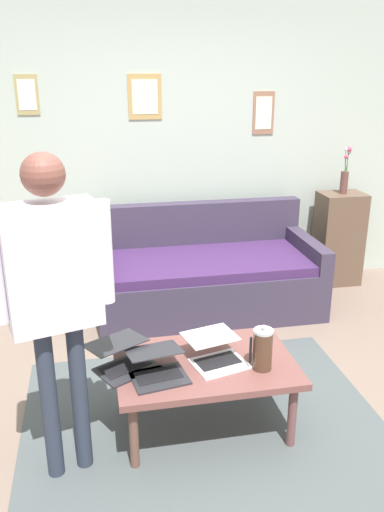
{
  "coord_description": "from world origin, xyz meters",
  "views": [
    {
      "loc": [
        0.72,
        2.62,
        2.03
      ],
      "look_at": [
        0.05,
        -0.74,
        0.8
      ],
      "focal_mm": 36.84,
      "sensor_mm": 36.0,
      "label": 1
    }
  ],
  "objects_px": {
    "laptop_center": "(157,368)",
    "couch": "(206,275)",
    "laptop_right": "(123,359)",
    "side_shelf": "(338,239)",
    "coffee_table": "(205,368)",
    "flower_vase": "(345,176)",
    "french_press": "(263,349)",
    "person_standing": "(53,282)",
    "laptop_left": "(216,354)"
  },
  "relations": [
    {
      "from": "laptop_center",
      "to": "french_press",
      "type": "xyz_separation_m",
      "value": [
        -0.58,
        0.04,
        0.08
      ]
    },
    {
      "from": "couch",
      "to": "person_standing",
      "type": "relative_size",
      "value": 1.13
    },
    {
      "from": "laptop_right",
      "to": "flower_vase",
      "type": "distance_m",
      "value": 3.0
    },
    {
      "from": "laptop_left",
      "to": "flower_vase",
      "type": "xyz_separation_m",
      "value": [
        -1.71,
        -1.96,
        0.59
      ]
    },
    {
      "from": "laptop_left",
      "to": "french_press",
      "type": "relative_size",
      "value": 1.52
    },
    {
      "from": "laptop_right",
      "to": "laptop_center",
      "type": "bearing_deg",
      "value": 144.28
    },
    {
      "from": "laptop_left",
      "to": "person_standing",
      "type": "height_order",
      "value": "person_standing"
    },
    {
      "from": "couch",
      "to": "side_shelf",
      "type": "height_order",
      "value": "side_shelf"
    },
    {
      "from": "laptop_left",
      "to": "person_standing",
      "type": "distance_m",
      "value": 1.06
    },
    {
      "from": "laptop_left",
      "to": "french_press",
      "type": "bearing_deg",
      "value": 152.33
    },
    {
      "from": "side_shelf",
      "to": "flower_vase",
      "type": "relative_size",
      "value": 2.03
    },
    {
      "from": "coffee_table",
      "to": "laptop_center",
      "type": "relative_size",
      "value": 2.8
    },
    {
      "from": "laptop_right",
      "to": "side_shelf",
      "type": "bearing_deg",
      "value": -139.42
    },
    {
      "from": "coffee_table",
      "to": "flower_vase",
      "type": "height_order",
      "value": "flower_vase"
    },
    {
      "from": "coffee_table",
      "to": "laptop_left",
      "type": "relative_size",
      "value": 2.51
    },
    {
      "from": "french_press",
      "to": "side_shelf",
      "type": "distance_m",
      "value": 2.56
    },
    {
      "from": "laptop_left",
      "to": "couch",
      "type": "bearing_deg",
      "value": -100.69
    },
    {
      "from": "coffee_table",
      "to": "laptop_center",
      "type": "height_order",
      "value": "laptop_center"
    },
    {
      "from": "side_shelf",
      "to": "flower_vase",
      "type": "height_order",
      "value": "flower_vase"
    },
    {
      "from": "laptop_center",
      "to": "french_press",
      "type": "relative_size",
      "value": 1.36
    },
    {
      "from": "couch",
      "to": "person_standing",
      "type": "distance_m",
      "value": 2.3
    },
    {
      "from": "laptop_right",
      "to": "french_press",
      "type": "bearing_deg",
      "value": 167.66
    },
    {
      "from": "laptop_right",
      "to": "french_press",
      "type": "relative_size",
      "value": 1.67
    },
    {
      "from": "person_standing",
      "to": "laptop_left",
      "type": "bearing_deg",
      "value": -166.16
    },
    {
      "from": "couch",
      "to": "flower_vase",
      "type": "distance_m",
      "value": 1.63
    },
    {
      "from": "laptop_left",
      "to": "person_standing",
      "type": "xyz_separation_m",
      "value": [
        0.84,
        0.21,
        0.6
      ]
    },
    {
      "from": "french_press",
      "to": "side_shelf",
      "type": "height_order",
      "value": "side_shelf"
    },
    {
      "from": "laptop_right",
      "to": "person_standing",
      "type": "distance_m",
      "value": 0.72
    },
    {
      "from": "laptop_right",
      "to": "side_shelf",
      "type": "relative_size",
      "value": 0.5
    },
    {
      "from": "laptop_center",
      "to": "couch",
      "type": "bearing_deg",
      "value": -111.01
    },
    {
      "from": "laptop_left",
      "to": "flower_vase",
      "type": "bearing_deg",
      "value": -131.15
    },
    {
      "from": "side_shelf",
      "to": "person_standing",
      "type": "distance_m",
      "value": 3.41
    },
    {
      "from": "coffee_table",
      "to": "french_press",
      "type": "distance_m",
      "value": 0.37
    },
    {
      "from": "couch",
      "to": "person_standing",
      "type": "xyz_separation_m",
      "value": [
        1.15,
        1.84,
        0.78
      ]
    },
    {
      "from": "laptop_right",
      "to": "flower_vase",
      "type": "relative_size",
      "value": 1.01
    },
    {
      "from": "couch",
      "to": "side_shelf",
      "type": "bearing_deg",
      "value": -166.65
    },
    {
      "from": "side_shelf",
      "to": "laptop_left",
      "type": "bearing_deg",
      "value": 48.91
    },
    {
      "from": "laptop_center",
      "to": "flower_vase",
      "type": "height_order",
      "value": "flower_vase"
    },
    {
      "from": "laptop_center",
      "to": "laptop_right",
      "type": "distance_m",
      "value": 0.22
    },
    {
      "from": "couch",
      "to": "coffee_table",
      "type": "relative_size",
      "value": 1.86
    },
    {
      "from": "couch",
      "to": "flower_vase",
      "type": "height_order",
      "value": "flower_vase"
    },
    {
      "from": "person_standing",
      "to": "side_shelf",
      "type": "bearing_deg",
      "value": -139.67
    },
    {
      "from": "person_standing",
      "to": "laptop_center",
      "type": "bearing_deg",
      "value": -165.89
    },
    {
      "from": "laptop_center",
      "to": "french_press",
      "type": "distance_m",
      "value": 0.59
    },
    {
      "from": "coffee_table",
      "to": "laptop_left",
      "type": "height_order",
      "value": "laptop_left"
    },
    {
      "from": "flower_vase",
      "to": "person_standing",
      "type": "bearing_deg",
      "value": 40.28
    },
    {
      "from": "laptop_left",
      "to": "laptop_right",
      "type": "height_order",
      "value": "laptop_right"
    },
    {
      "from": "side_shelf",
      "to": "person_standing",
      "type": "xyz_separation_m",
      "value": [
        2.55,
        2.17,
        0.63
      ]
    },
    {
      "from": "couch",
      "to": "french_press",
      "type": "xyz_separation_m",
      "value": [
        0.07,
        1.75,
        0.26
      ]
    },
    {
      "from": "coffee_table",
      "to": "flower_vase",
      "type": "distance_m",
      "value": 2.72
    }
  ]
}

